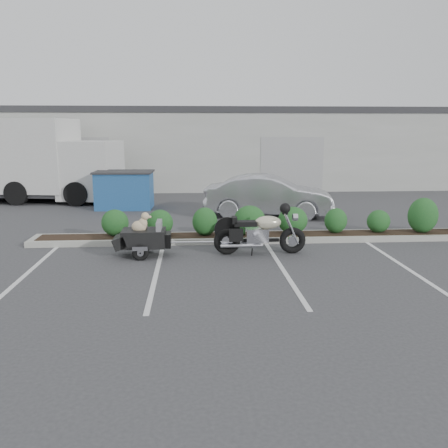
{
  "coord_description": "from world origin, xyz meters",
  "views": [
    {
      "loc": [
        -0.72,
        -10.28,
        2.97
      ],
      "look_at": [
        0.02,
        0.74,
        0.75
      ],
      "focal_mm": 38.0,
      "sensor_mm": 36.0,
      "label": 1
    }
  ],
  "objects": [
    {
      "name": "ground",
      "position": [
        0.0,
        0.0,
        0.0
      ],
      "size": [
        90.0,
        90.0,
        0.0
      ],
      "primitive_type": "plane",
      "color": "#38383A",
      "rests_on": "ground"
    },
    {
      "name": "motorcycle",
      "position": [
        0.88,
        0.74,
        0.51
      ],
      "size": [
        2.24,
        0.75,
        1.29
      ],
      "rotation": [
        0.0,
        0.0,
        0.0
      ],
      "color": "black",
      "rests_on": "ground"
    },
    {
      "name": "sedan",
      "position": [
        1.89,
        5.68,
        0.72
      ],
      "size": [
        4.56,
        2.34,
        1.43
      ],
      "primitive_type": "imported",
      "rotation": [
        0.0,
        0.0,
        1.37
      ],
      "color": "#ADAEB5",
      "rests_on": "ground"
    },
    {
      "name": "dumpster",
      "position": [
        -3.29,
        7.77,
        0.72
      ],
      "size": [
        2.21,
        1.55,
        1.42
      ],
      "rotation": [
        0.0,
        0.0,
        -0.03
      ],
      "color": "#1B4D8B",
      "rests_on": "ground"
    },
    {
      "name": "planter_kerb",
      "position": [
        1.0,
        2.2,
        0.07
      ],
      "size": [
        12.0,
        1.0,
        0.15
      ],
      "primitive_type": "cube",
      "color": "#9E9E93",
      "rests_on": "ground"
    },
    {
      "name": "delivery_truck",
      "position": [
        -7.31,
        9.96,
        1.63
      ],
      "size": [
        7.68,
        3.53,
        3.39
      ],
      "rotation": [
        0.0,
        0.0,
        -0.15
      ],
      "color": "beige",
      "rests_on": "ground"
    },
    {
      "name": "pet_trailer",
      "position": [
        -1.9,
        0.76,
        0.45
      ],
      "size": [
        1.77,
        0.98,
        1.07
      ],
      "rotation": [
        0.0,
        0.0,
        0.0
      ],
      "color": "black",
      "rests_on": "ground"
    },
    {
      "name": "building",
      "position": [
        0.0,
        17.0,
        2.0
      ],
      "size": [
        26.0,
        10.0,
        4.0
      ],
      "primitive_type": "cube",
      "color": "#9EA099",
      "rests_on": "ground"
    }
  ]
}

